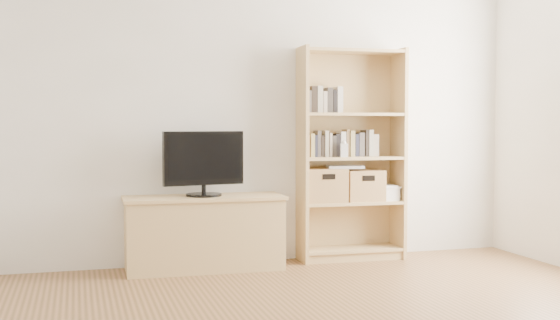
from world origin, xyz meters
name	(u,v)px	position (x,y,z in m)	size (l,w,h in m)	color
back_wall	(264,109)	(0.00, 2.50, 1.30)	(4.50, 0.02, 2.60)	silver
tv_stand	(204,234)	(-0.56, 2.27, 0.28)	(1.24, 0.46, 0.57)	tan
bookshelf	(351,154)	(0.73, 2.34, 0.91)	(0.91, 0.32, 1.82)	tan
television	(204,163)	(-0.56, 2.27, 0.85)	(0.66, 0.05, 0.52)	black
books_row_mid	(350,143)	(0.74, 2.36, 1.01)	(0.89, 0.17, 0.24)	olive
books_row_upper	(328,102)	(0.53, 2.36, 1.36)	(0.36, 0.13, 0.19)	olive
baby_monitor	(344,150)	(0.63, 2.24, 0.95)	(0.06, 0.04, 0.11)	white
basket_left	(324,185)	(0.49, 2.34, 0.65)	(0.35, 0.29, 0.29)	#B0774F
basket_right	(363,185)	(0.85, 2.33, 0.64)	(0.32, 0.27, 0.27)	#B0774F
laptop	(345,167)	(0.67, 2.32, 0.80)	(0.30, 0.21, 0.02)	silver
magazine_stack	(385,194)	(1.05, 2.32, 0.56)	(0.17, 0.24, 0.11)	silver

